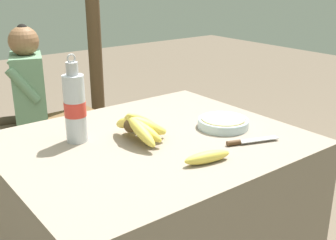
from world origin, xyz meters
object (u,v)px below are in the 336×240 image
Objects in this scene: knife at (245,141)px; seated_vendor at (23,95)px; water_bottle at (75,107)px; loose_banana_front at (207,157)px; support_post_far at (92,5)px; banana_bunch_ripe at (139,125)px; serving_bowl at (223,122)px.

knife is 0.19× the size of seated_vendor.
loose_banana_front is (0.26, -0.46, -0.12)m from water_bottle.
seated_vendor is 0.47× the size of support_post_far.
knife is at bearing 117.51° from seated_vendor.
seated_vendor reaches higher than loose_banana_front.
water_bottle is at bearing -120.40° from support_post_far.
loose_banana_front is at bearing -108.52° from support_post_far.
knife is at bearing -43.36° from banana_bunch_ripe.
loose_banana_front is (0.07, -0.32, -0.04)m from banana_bunch_ripe.
serving_bowl is at bearing 36.70° from loose_banana_front.
water_bottle reaches higher than seated_vendor.
support_post_far is (0.48, 2.08, 0.36)m from knife.
seated_vendor is (-0.31, 1.59, -0.19)m from serving_bowl.
seated_vendor is 0.95m from support_post_far.
banana_bunch_ripe is 1.50m from seated_vendor.
knife is (0.49, -0.42, -0.13)m from water_bottle.
water_bottle reaches higher than loose_banana_front.
banana_bunch_ripe is 1.98m from support_post_far.
loose_banana_front is 1.81m from seated_vendor.
water_bottle is at bearing 99.19° from seated_vendor.
banana_bunch_ripe is 0.41m from knife.
banana_bunch_ripe is 1.38× the size of knife.
seated_vendor is at bearing 90.55° from loose_banana_front.
serving_bowl is at bearing -23.27° from water_bottle.
knife is at bearing -40.47° from water_bottle.
water_bottle is (-0.56, 0.24, 0.12)m from serving_bowl.
banana_bunch_ripe is 0.25m from water_bottle.
water_bottle is 0.31× the size of seated_vendor.
water_bottle is at bearing 144.51° from banana_bunch_ripe.
loose_banana_front is 0.86× the size of knife.
knife is 0.09× the size of support_post_far.
knife is at bearing 8.76° from loose_banana_front.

